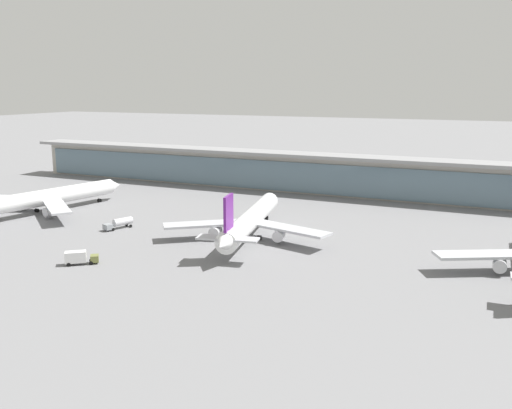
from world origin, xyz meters
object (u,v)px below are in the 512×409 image
object	(u,v)px
airliner_left_stand	(45,198)
service_truck_near_nose_grey	(119,223)
service_truck_mid_apron_olive	(79,257)
airliner_centre_stand	(250,220)

from	to	relation	value
airliner_left_stand	service_truck_near_nose_grey	xyz separation A→B (m)	(34.47, -6.75, -3.19)
service_truck_near_nose_grey	service_truck_mid_apron_olive	distance (m)	32.46
airliner_centre_stand	service_truck_near_nose_grey	distance (m)	38.64
airliner_centre_stand	service_truck_mid_apron_olive	distance (m)	44.71
airliner_centre_stand	airliner_left_stand	bearing A→B (deg)	179.77
service_truck_near_nose_grey	service_truck_mid_apron_olive	bearing A→B (deg)	-67.68
airliner_left_stand	service_truck_mid_apron_olive	bearing A→B (deg)	-38.17
airliner_left_stand	service_truck_mid_apron_olive	size ratio (longest dim) A/B	8.10
service_truck_near_nose_grey	airliner_left_stand	bearing A→B (deg)	168.92
airliner_centre_stand	service_truck_near_nose_grey	size ratio (longest dim) A/B	6.57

